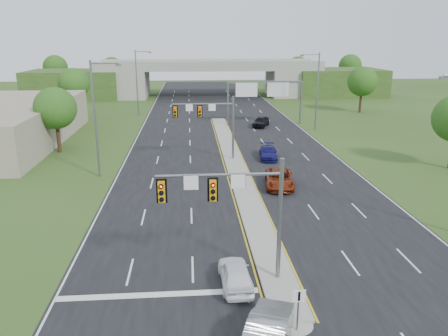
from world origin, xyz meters
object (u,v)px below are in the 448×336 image
object	(u,v)px
overpass	(209,81)
car_far_a	(279,179)
keep_right_sign	(299,303)
car_silver	(268,331)
sign_gantry	(264,91)
car_white	(235,274)
car_far_b	(268,152)
car_far_c	(261,121)
signal_mast_near	(238,202)
signal_mast_far	(212,118)

from	to	relation	value
overpass	car_far_a	size ratio (longest dim) A/B	15.18
keep_right_sign	car_silver	size ratio (longest dim) A/B	0.46
sign_gantry	keep_right_sign	bearing A→B (deg)	-97.70
car_silver	car_white	bearing A→B (deg)	-59.09
car_silver	car_far_a	world-z (taller)	car_silver
sign_gantry	car_far_b	bearing A→B (deg)	-97.83
car_white	car_far_a	bearing A→B (deg)	-111.52
sign_gantry	car_silver	distance (m)	51.19
car_white	car_far_b	bearing A→B (deg)	-106.01
car_far_a	car_far_b	xyz separation A→B (m)	(0.71, 9.63, -0.07)
keep_right_sign	car_far_c	bearing A→B (deg)	82.76
sign_gantry	car_white	bearing A→B (deg)	-101.33
keep_right_sign	overpass	distance (m)	84.55
car_far_a	car_far_b	bearing A→B (deg)	93.71
keep_right_sign	car_far_b	world-z (taller)	keep_right_sign
signal_mast_near	car_white	world-z (taller)	signal_mast_near
car_far_b	signal_mast_near	bearing A→B (deg)	-97.37
sign_gantry	car_silver	size ratio (longest dim) A/B	2.40
overpass	car_silver	xyz separation A→B (m)	(-1.50, -85.42, -2.74)
keep_right_sign	car_silver	world-z (taller)	keep_right_sign
keep_right_sign	car_silver	distance (m)	1.88
signal_mast_far	keep_right_sign	xyz separation A→B (m)	(2.26, -29.45, -3.21)
signal_mast_far	car_far_c	bearing A→B (deg)	65.59
keep_right_sign	car_far_b	xyz separation A→B (m)	(3.98, 29.77, -0.83)
signal_mast_near	keep_right_sign	distance (m)	5.94
sign_gantry	car_far_b	size ratio (longest dim) A/B	2.54
signal_mast_near	overpass	distance (m)	80.11
overpass	car_far_a	xyz separation A→B (m)	(3.26, -64.39, -2.80)
sign_gantry	car_far_b	xyz separation A→B (m)	(-2.71, -19.68, -4.56)
signal_mast_far	car_far_b	xyz separation A→B (m)	(6.24, 0.32, -4.04)
signal_mast_far	car_white	distance (m)	25.66
signal_mast_far	car_white	bearing A→B (deg)	-90.31
car_white	car_silver	size ratio (longest dim) A/B	0.84
car_far_a	car_silver	bearing A→B (deg)	-94.82
car_far_b	overpass	bearing A→B (deg)	100.63
signal_mast_near	car_far_b	world-z (taller)	signal_mast_near
keep_right_sign	car_far_b	distance (m)	30.05
car_far_a	car_far_b	distance (m)	9.66
car_far_a	signal_mast_near	bearing A→B (deg)	-101.46
car_far_a	signal_mast_far	bearing A→B (deg)	128.62
signal_mast_near	car_far_a	bearing A→B (deg)	70.59
overpass	car_far_a	world-z (taller)	overpass
car_silver	car_far_a	size ratio (longest dim) A/B	0.92
signal_mast_near	car_far_c	bearing A→B (deg)	79.12
signal_mast_far	sign_gantry	world-z (taller)	signal_mast_far
car_far_c	car_far_b	bearing A→B (deg)	-72.97
overpass	car_far_a	distance (m)	64.53
car_far_b	car_far_a	bearing A→B (deg)	-87.76
car_silver	car_far_a	xyz separation A→B (m)	(4.76, 21.03, -0.06)
signal_mast_far	car_far_a	xyz separation A→B (m)	(5.53, -9.32, -3.97)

